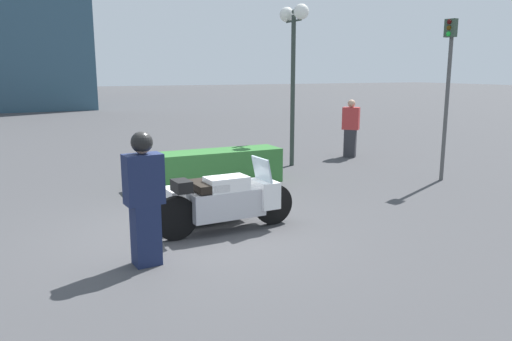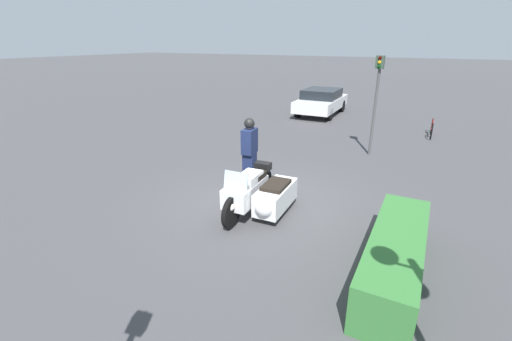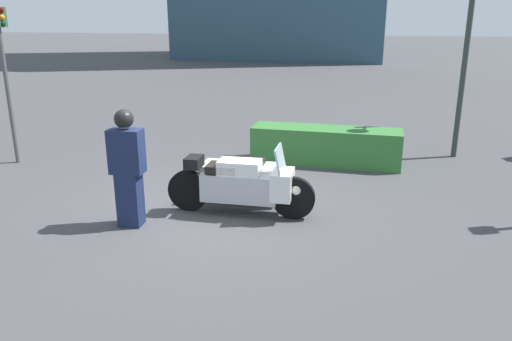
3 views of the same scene
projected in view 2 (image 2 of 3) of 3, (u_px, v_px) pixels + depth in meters
name	position (u px, v px, depth m)	size (l,w,h in m)	color
ground_plane	(263.00, 200.00, 8.52)	(160.00, 160.00, 0.00)	#424244
police_motorcycle	(261.00, 194.00, 7.70)	(2.43, 1.17, 1.17)	black
officer_rider	(250.00, 149.00, 9.29)	(0.52, 0.34, 1.81)	#192347
hedge_bush_curbside	(395.00, 256.00, 5.63)	(3.19, 0.82, 0.79)	#337033
traffic_light_far	(377.00, 91.00, 11.11)	(0.23, 0.27, 3.27)	#4C4C4C
parked_car_background	(321.00, 101.00, 18.06)	(4.06, 1.91, 1.33)	silver
bicycle_parked	(432.00, 129.00, 14.04)	(1.65, 0.09, 0.71)	black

